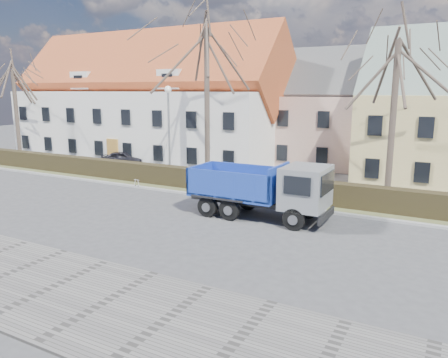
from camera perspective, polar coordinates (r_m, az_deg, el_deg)
The scene contains 14 objects.
ground at distance 22.88m, azimuth -8.74°, elevation -4.68°, with size 120.00×120.00×0.00m, color #424244.
sidewalk_near at distance 17.30m, azimuth -26.32°, elevation -11.09°, with size 80.00×5.00×0.08m, color slate.
curb_far at distance 26.53m, azimuth -2.74°, elevation -2.16°, with size 80.00×0.30×0.12m, color #969694.
grass_strip at distance 27.88m, azimuth -1.03°, elevation -1.49°, with size 80.00×3.00×0.10m, color #4F5530.
hedge at distance 27.58m, azimuth -1.24°, elevation -0.36°, with size 60.00×0.90×1.30m, color black.
building_white at distance 42.62m, azimuth -9.90°, elevation 9.25°, with size 26.80×10.80×9.50m, color white, non-canonical shape.
building_pink at distance 38.65m, azimuth 14.53°, elevation 7.72°, with size 10.80×8.80×8.00m, color #D0A493, non-canonical shape.
tree_0 at distance 43.90m, azimuth -25.56°, elevation 8.63°, with size 7.20×7.20×9.90m, color #4B3D33, non-canonical shape.
tree_1 at distance 30.15m, azimuth -2.25°, elevation 11.51°, with size 9.20×9.20×12.65m, color #4B3D33, non-canonical shape.
tree_2 at distance 26.15m, azimuth 21.30°, elevation 8.93°, with size 8.00×8.00×11.00m, color #4B3D33, non-canonical shape.
dump_truck at distance 22.02m, azimuth 4.00°, elevation -1.28°, with size 7.32×2.72×2.93m, color #163398, non-canonical shape.
streetlight at distance 30.22m, azimuth -7.18°, elevation 5.78°, with size 0.52×0.52×6.69m, color #98999B, non-canonical shape.
cart_frame at distance 29.50m, azimuth -11.59°, elevation -0.48°, with size 0.68×0.39×0.62m, color silver, non-canonical shape.
parked_car_a at distance 38.06m, azimuth -12.99°, elevation 2.63°, with size 1.49×3.69×1.26m, color black.
Camera 1 is at (13.42, -17.41, 6.35)m, focal length 35.00 mm.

